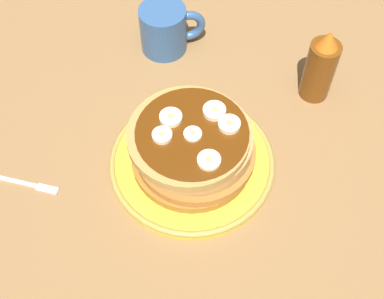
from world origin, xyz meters
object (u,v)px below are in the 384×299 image
object	(u,v)px
pancake_stack	(193,146)
fork	(24,183)
banana_slice_5	(209,160)
banana_slice_3	(230,127)
banana_slice_0	(193,134)
banana_slice_4	(214,111)
banana_slice_2	(162,137)
plate	(192,162)
syrup_bottle	(320,67)
coffee_mug	(166,28)
banana_slice_1	(171,118)

from	to	relation	value
pancake_stack	fork	size ratio (longest dim) A/B	1.64
banana_slice_5	pancake_stack	bearing A→B (deg)	102.04
banana_slice_3	fork	world-z (taller)	banana_slice_3
banana_slice_0	banana_slice_5	xyz separation A→B (cm)	(1.27, -4.95, 0.08)
banana_slice_5	banana_slice_4	bearing A→B (deg)	72.47
banana_slice_2	banana_slice_5	bearing A→B (deg)	-41.91
plate	syrup_bottle	bearing A→B (deg)	24.12
banana_slice_3	coffee_mug	world-z (taller)	banana_slice_3
banana_slice_4	fork	world-z (taller)	banana_slice_4
banana_slice_2	banana_slice_4	bearing A→B (deg)	20.64
banana_slice_0	syrup_bottle	size ratio (longest dim) A/B	0.19
plate	pancake_stack	size ratio (longest dim) A/B	1.33
plate	pancake_stack	xyz separation A→B (cm)	(0.16, 0.08, 4.35)
banana_slice_0	syrup_bottle	world-z (taller)	syrup_bottle
plate	pancake_stack	distance (cm)	4.35
banana_slice_0	coffee_mug	world-z (taller)	banana_slice_0
banana_slice_5	fork	world-z (taller)	banana_slice_5
plate	banana_slice_5	world-z (taller)	banana_slice_5
banana_slice_2	banana_slice_4	xyz separation A→B (cm)	(8.42, 3.17, 0.06)
pancake_stack	banana_slice_2	world-z (taller)	banana_slice_2
plate	banana_slice_0	xyz separation A→B (cm)	(0.08, -0.55, 8.43)
pancake_stack	banana_slice_0	xyz separation A→B (cm)	(-0.09, -0.62, 4.09)
pancake_stack	banana_slice_0	world-z (taller)	banana_slice_0
banana_slice_2	banana_slice_4	size ratio (longest dim) A/B	0.85
plate	banana_slice_1	xyz separation A→B (cm)	(-2.64, 2.94, 8.59)
pancake_stack	banana_slice_4	distance (cm)	6.38
pancake_stack	fork	world-z (taller)	pancake_stack
plate	banana_slice_5	bearing A→B (deg)	-76.19
banana_slice_1	fork	bearing A→B (deg)	-177.14
banana_slice_2	coffee_mug	xyz separation A→B (cm)	(4.93, 27.32, -4.92)
banana_slice_2	syrup_bottle	bearing A→B (deg)	21.24
pancake_stack	coffee_mug	world-z (taller)	pancake_stack
coffee_mug	fork	xyz separation A→B (cm)	(-27.17, -25.29, -4.33)
plate	banana_slice_2	world-z (taller)	banana_slice_2
banana_slice_2	banana_slice_5	size ratio (longest dim) A/B	0.88
banana_slice_0	banana_slice_2	world-z (taller)	banana_slice_2
syrup_bottle	fork	bearing A→B (deg)	-169.89
plate	syrup_bottle	xyz separation A→B (cm)	(24.08, 10.78, 5.60)
banana_slice_0	syrup_bottle	distance (cm)	26.69
pancake_stack	banana_slice_3	world-z (taller)	banana_slice_3
banana_slice_1	coffee_mug	bearing A→B (deg)	82.56
banana_slice_5	syrup_bottle	bearing A→B (deg)	35.60
plate	banana_slice_2	bearing A→B (deg)	-176.09
banana_slice_3	banana_slice_4	size ratio (longest dim) A/B	0.95
pancake_stack	banana_slice_1	bearing A→B (deg)	134.43
banana_slice_1	banana_slice_4	bearing A→B (deg)	-0.58
banana_slice_2	banana_slice_3	distance (cm)	10.03
banana_slice_1	banana_slice_4	world-z (taller)	same
banana_slice_0	banana_slice_3	world-z (taller)	banana_slice_3
banana_slice_0	banana_slice_4	size ratio (longest dim) A/B	0.77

